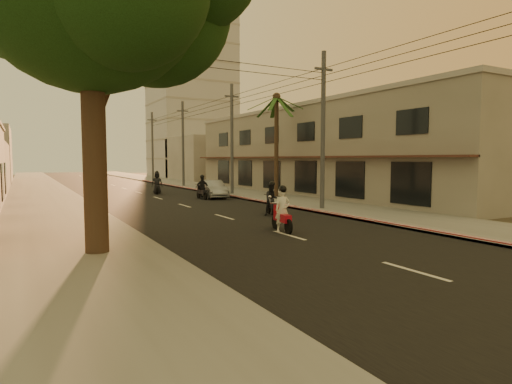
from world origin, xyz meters
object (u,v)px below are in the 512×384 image
(scooter_mid_b, at_px, (202,188))
(scooter_far_a, at_px, (157,184))
(scooter_red, at_px, (282,211))
(parked_car, at_px, (213,189))
(scooter_mid_a, at_px, (272,200))
(palm_tree, at_px, (277,103))

(scooter_mid_b, bearing_deg, scooter_far_a, 103.64)
(scooter_red, bearing_deg, parked_car, 86.26)
(scooter_mid_b, xyz_separation_m, parked_car, (1.14, 0.72, -0.13))
(scooter_mid_a, bearing_deg, scooter_mid_b, 105.95)
(palm_tree, relative_size, scooter_mid_a, 4.53)
(palm_tree, distance_m, scooter_far_a, 12.21)
(scooter_red, distance_m, parked_car, 15.74)
(palm_tree, relative_size, parked_car, 1.92)
(scooter_mid_b, distance_m, parked_car, 1.36)
(scooter_mid_a, xyz_separation_m, parked_car, (1.27, 10.86, -0.15))
(scooter_red, relative_size, parked_car, 0.45)
(scooter_mid_b, bearing_deg, palm_tree, -16.15)
(palm_tree, distance_m, scooter_mid_a, 12.03)
(scooter_red, distance_m, scooter_mid_b, 14.82)
(scooter_red, bearing_deg, scooter_mid_b, 89.96)
(scooter_mid_a, relative_size, scooter_far_a, 0.92)
(palm_tree, height_order, scooter_red, palm_tree)
(palm_tree, xyz_separation_m, scooter_far_a, (-6.97, 7.82, -6.26))
(scooter_red, bearing_deg, scooter_far_a, 96.90)
(scooter_red, xyz_separation_m, scooter_mid_b, (2.33, 14.63, -0.03))
(palm_tree, relative_size, scooter_far_a, 4.19)
(scooter_mid_a, distance_m, scooter_mid_b, 10.15)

